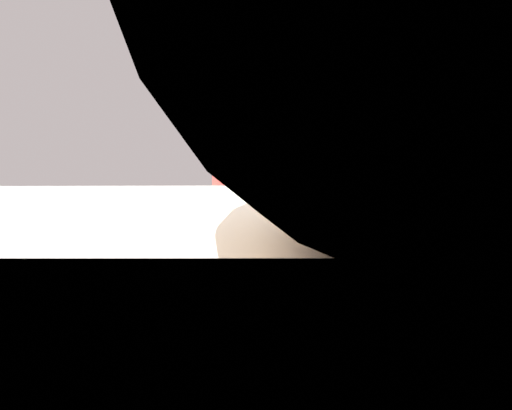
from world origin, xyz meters
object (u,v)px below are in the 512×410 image
Objects in this scene: soup_bowl at (86,251)px; round_dining_table at (276,275)px; dish_shrimp at (167,199)px; tea_cup_near at (223,182)px; dish_noodles at (65,215)px; green_bottle at (480,281)px; rice_bowl at (319,184)px; dish_eggplant at (370,213)px; dish_greens at (479,261)px.

round_dining_table is at bearing 81.28° from soup_bowl.
tea_cup_near is (-0.04, 0.25, 0.02)m from dish_shrimp.
round_dining_table is 0.46m from dish_shrimp.
dish_shrimp is at bearing 90.80° from dish_noodles.
soup_bowl is 0.61m from green_bottle.
rice_bowl is 0.85m from soup_bowl.
dish_noodles reaches higher than round_dining_table.
soup_bowl is at bearing -98.72° from round_dining_table.
soup_bowl is 1.47× the size of dish_noodles.
dish_noodles is at bearing -133.86° from dish_eggplant.
soup_bowl is 0.79m from tea_cup_near.
dish_noodles is (-0.44, -0.30, 0.12)m from round_dining_table.
dish_greens is at bearing 4.83° from round_dining_table.
rice_bowl reaches higher than dish_shrimp.
dish_greens reaches higher than dish_noodles.
green_bottle is 1.13m from tea_cup_near.
soup_bowl is at bearing -17.67° from dish_noodles.
dish_greens is 0.91× the size of dish_eggplant.
dish_eggplant is 1.25× the size of dish_noodles.
dish_eggplant reaches higher than dish_noodles.
rice_bowl is 0.76m from dish_noodles.
dish_greens is 1.13× the size of dish_noodles.
tea_cup_near is at bearing 152.97° from green_bottle.
dish_eggplant is 0.58m from dish_shrimp.
soup_bowl is 1.26× the size of green_bottle.
round_dining_table is at bearing -28.18° from tea_cup_near.
dish_eggplant is 0.76m from dish_noodles.
dish_noodles is at bearing -177.61° from green_bottle.
dish_greens is 0.93m from tea_cup_near.
rice_bowl reaches higher than dish_greens.
green_bottle is at bearing -25.97° from round_dining_table.
tea_cup_near is at bearing 179.23° from dish_eggplant.
green_bottle is (0.10, -0.29, 0.07)m from dish_greens.
rice_bowl is at bearing 72.31° from dish_noodles.
green_bottle is at bearing -42.83° from rice_bowl.
green_bottle reaches higher than rice_bowl.
soup_bowl reaches higher than dish_eggplant.
green_bottle reaches higher than dish_greens.
soup_bowl is 0.57m from dish_shrimp.
green_bottle is at bearing -27.03° from tea_cup_near.
rice_bowl is at bearing 116.07° from round_dining_table.
round_dining_table is 6.16× the size of green_bottle.
dish_noodles is 2.60× the size of tea_cup_near.
soup_bowl is 0.39m from dish_noodles.
rice_bowl is at bearing 31.34° from tea_cup_near.
round_dining_table is at bearing -109.38° from dish_eggplant.
dish_greens reaches higher than dish_eggplant.
round_dining_table is 0.29m from dish_eggplant.
rice_bowl is at bearing 60.78° from dish_shrimp.
dish_shrimp is (-0.53, -0.24, -0.00)m from dish_eggplant.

